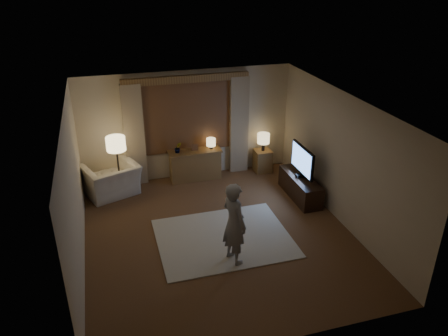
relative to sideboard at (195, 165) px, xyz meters
name	(u,v)px	position (x,y,z in m)	size (l,w,h in m)	color
room	(212,162)	(-0.10, -2.00, 0.98)	(5.04, 5.54, 2.64)	brown
rug	(224,238)	(-0.05, -2.63, -0.34)	(2.50, 2.00, 0.02)	beige
sideboard	(195,165)	(0.00, 0.00, 0.00)	(1.20, 0.40, 0.70)	brown
picture_frame	(195,148)	(0.00, 0.00, 0.45)	(0.16, 0.02, 0.20)	brown
plant	(178,148)	(-0.40, 0.00, 0.50)	(0.17, 0.13, 0.30)	#999999
table_lamp_sideboard	(211,143)	(0.40, 0.00, 0.55)	(0.22, 0.22, 0.30)	black
floor_lamp	(116,147)	(-1.80, -0.38, 0.84)	(0.41, 0.41, 1.42)	black
armchair	(111,180)	(-1.98, -0.25, 0.02)	(1.12, 0.98, 0.73)	beige
side_table	(263,161)	(1.71, -0.05, -0.07)	(0.40, 0.40, 0.56)	brown
table_lamp_side	(263,139)	(1.71, -0.05, 0.52)	(0.30, 0.30, 0.44)	black
tv_stand	(300,187)	(2.05, -1.54, -0.10)	(0.45, 1.40, 0.50)	black
tv	(302,161)	(2.04, -1.54, 0.54)	(0.24, 0.98, 0.71)	black
person	(234,223)	(-0.07, -3.33, 0.43)	(0.55, 0.36, 1.51)	gray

